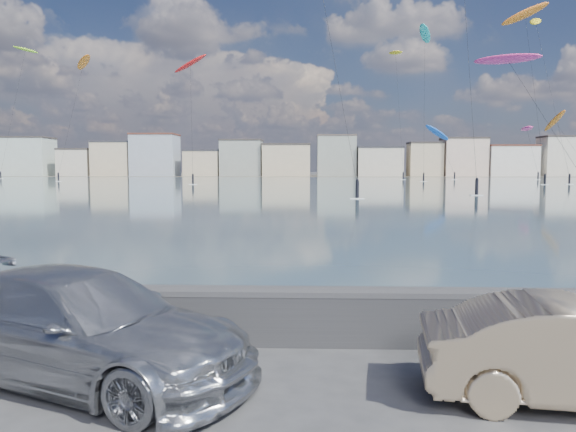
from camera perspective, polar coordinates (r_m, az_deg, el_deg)
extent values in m
plane|color=#333335|center=(7.84, -8.86, -18.87)|extent=(700.00, 700.00, 0.00)
cube|color=#324C57|center=(98.60, 1.24, 3.16)|extent=(500.00, 177.00, 0.00)
cube|color=#4C473D|center=(207.07, 1.67, 4.12)|extent=(500.00, 60.00, 0.00)
cube|color=#28282B|center=(10.20, -5.98, -10.46)|extent=(400.00, 0.35, 0.90)
cylinder|color=#28282B|center=(10.09, -6.01, -8.00)|extent=(400.00, 0.36, 0.36)
cube|color=#B7C6BC|center=(216.47, -24.95, 5.42)|extent=(16.00, 12.00, 13.00)
cube|color=#383330|center=(216.68, -25.02, 7.21)|extent=(16.32, 12.24, 0.60)
cube|color=beige|center=(209.11, -20.64, 5.04)|extent=(11.00, 10.00, 9.00)
cube|color=#383330|center=(209.20, -20.68, 6.36)|extent=(11.22, 10.20, 0.60)
cube|color=beige|center=(204.48, -17.27, 5.50)|extent=(13.00, 11.00, 11.50)
cube|color=#2D2D33|center=(204.65, -17.32, 7.19)|extent=(13.26, 11.22, 0.60)
cube|color=#9EA8B7|center=(200.19, -13.34, 5.96)|extent=(15.00, 12.00, 14.00)
cube|color=#562D23|center=(200.46, -13.38, 8.05)|extent=(15.30, 12.24, 0.60)
cube|color=beige|center=(196.44, -8.66, 5.26)|extent=(12.00, 10.00, 8.50)
cube|color=#2D2D33|center=(196.52, -8.68, 6.58)|extent=(12.24, 10.20, 0.60)
cube|color=gray|center=(194.41, -4.73, 5.82)|extent=(14.00, 11.00, 12.00)
cube|color=#383330|center=(194.60, -4.75, 7.67)|extent=(14.28, 11.22, 0.60)
cube|color=beige|center=(193.19, -0.14, 5.62)|extent=(16.00, 13.00, 10.50)
cube|color=#383330|center=(193.33, -0.14, 7.26)|extent=(16.32, 13.26, 0.60)
cube|color=gray|center=(193.31, 4.93, 6.04)|extent=(13.00, 10.00, 13.50)
cube|color=#4C423D|center=(193.57, 4.95, 8.13)|extent=(13.26, 10.20, 0.60)
cube|color=beige|center=(194.54, 9.21, 5.40)|extent=(15.00, 12.00, 9.50)
cube|color=#2D2D33|center=(194.65, 9.23, 6.89)|extent=(15.30, 12.24, 0.60)
cube|color=beige|center=(197.07, 13.71, 5.53)|extent=(11.00, 9.00, 11.00)
cube|color=#383330|center=(197.23, 13.75, 7.22)|extent=(11.22, 9.18, 0.60)
cube|color=beige|center=(200.10, 17.38, 5.65)|extent=(14.00, 11.00, 12.50)
cube|color=#383330|center=(200.31, 17.43, 7.53)|extent=(14.28, 11.22, 0.60)
cube|color=white|center=(204.71, 21.58, 5.16)|extent=(16.00, 12.00, 10.00)
cube|color=#562D23|center=(204.82, 21.63, 6.64)|extent=(16.32, 12.24, 0.60)
cube|color=beige|center=(210.79, 25.84, 5.41)|extent=(12.00, 10.00, 13.00)
cube|color=#383330|center=(211.01, 25.91, 7.25)|extent=(12.24, 10.20, 0.60)
imported|color=#ACAEB4|center=(9.01, -20.44, -10.46)|extent=(6.04, 4.22, 1.62)
ellipsoid|color=yellow|center=(130.52, 23.84, 17.64)|extent=(5.05, 7.72, 3.58)
cube|color=white|center=(114.41, 26.66, 2.91)|extent=(1.40, 0.42, 0.08)
cylinder|color=black|center=(114.39, 26.68, 3.36)|extent=(0.36, 0.36, 1.70)
sphere|color=black|center=(114.38, 26.70, 3.81)|extent=(0.28, 0.28, 0.28)
cylinder|color=black|center=(121.49, 25.20, 11.06)|extent=(1.57, 14.54, 31.36)
ellipsoid|color=red|center=(119.24, -9.90, 15.01)|extent=(8.61, 6.46, 4.46)
cube|color=white|center=(102.80, -9.63, 3.19)|extent=(1.40, 0.42, 0.08)
cylinder|color=black|center=(102.78, -9.64, 3.69)|extent=(0.36, 0.36, 1.70)
sphere|color=black|center=(102.76, -9.65, 4.19)|extent=(0.28, 0.28, 0.28)
cylinder|color=black|center=(110.48, -9.78, 9.86)|extent=(3.18, 14.33, 22.76)
ellipsoid|color=orange|center=(118.63, 22.94, 18.39)|extent=(9.16, 3.75, 5.27)
cube|color=white|center=(110.36, 24.62, 2.93)|extent=(1.40, 0.42, 0.08)
cylinder|color=black|center=(110.34, 24.63, 3.39)|extent=(0.36, 0.36, 1.70)
sphere|color=black|center=(110.32, 24.65, 3.86)|extent=(0.28, 0.28, 0.28)
cylinder|color=black|center=(113.52, 23.78, 11.25)|extent=(2.29, 6.19, 30.12)
ellipsoid|color=#E5338C|center=(78.48, 21.35, 14.64)|extent=(8.36, 7.13, 1.55)
cylinder|color=black|center=(71.25, 24.48, 9.27)|extent=(3.54, 14.77, 15.48)
ellipsoid|color=orange|center=(144.83, -20.05, 14.46)|extent=(7.34, 9.55, 3.65)
cube|color=white|center=(132.98, -22.28, 3.28)|extent=(1.40, 0.42, 0.08)
cylinder|color=black|center=(132.96, -22.29, 3.67)|extent=(0.36, 0.36, 1.70)
sphere|color=black|center=(132.95, -22.31, 4.06)|extent=(0.28, 0.28, 0.28)
cylinder|color=black|center=(138.27, -21.14, 9.37)|extent=(1.88, 11.46, 26.44)
cube|color=white|center=(65.78, 18.60, 2.02)|extent=(1.40, 0.42, 0.08)
cylinder|color=black|center=(65.75, 18.62, 2.81)|extent=(0.36, 0.36, 1.70)
sphere|color=black|center=(65.72, 18.64, 3.59)|extent=(0.28, 0.28, 0.28)
cylinder|color=black|center=(70.69, 17.91, 14.32)|extent=(0.14, 8.38, 27.23)
ellipsoid|color=blue|center=(158.00, 14.90, 8.19)|extent=(8.31, 5.67, 5.08)
cube|color=white|center=(145.85, 16.55, 3.57)|extent=(1.40, 0.42, 0.08)
cylinder|color=black|center=(145.84, 16.56, 3.92)|extent=(0.36, 0.36, 1.70)
sphere|color=black|center=(145.83, 16.57, 4.27)|extent=(0.28, 0.28, 0.28)
cylinder|color=black|center=(151.80, 15.70, 6.21)|extent=(1.75, 12.69, 11.15)
ellipsoid|color=#8CD826|center=(182.84, -25.12, 15.06)|extent=(7.62, 2.33, 2.68)
cube|color=white|center=(170.54, -27.15, 3.40)|extent=(1.40, 0.42, 0.08)
cylinder|color=black|center=(170.53, -27.16, 3.70)|extent=(0.36, 0.36, 1.70)
sphere|color=black|center=(170.52, -27.17, 4.01)|extent=(0.28, 0.28, 0.28)
cylinder|color=black|center=(175.81, -26.12, 9.64)|extent=(2.36, 11.74, 35.28)
cube|color=white|center=(56.16, 7.04, 1.78)|extent=(1.40, 0.42, 0.08)
cylinder|color=black|center=(56.12, 7.05, 2.70)|extent=(0.36, 0.36, 1.70)
sphere|color=black|center=(56.09, 7.06, 3.62)|extent=(0.28, 0.28, 0.28)
cylinder|color=black|center=(63.57, 4.86, 14.80)|extent=(3.87, 13.46, 25.44)
ellipsoid|color=#E5338C|center=(164.16, 23.10, 8.18)|extent=(5.05, 10.37, 1.62)
cube|color=white|center=(152.11, 24.05, 3.39)|extent=(1.40, 0.42, 0.08)
cylinder|color=black|center=(152.10, 24.06, 3.73)|extent=(0.36, 0.36, 1.70)
sphere|color=black|center=(152.09, 24.08, 4.07)|extent=(0.28, 0.28, 0.28)
cylinder|color=black|center=(158.01, 23.57, 6.10)|extent=(1.45, 12.10, 12.12)
ellipsoid|color=yellow|center=(156.78, 10.86, 15.99)|extent=(3.94, 8.41, 2.07)
cube|color=white|center=(142.86, 11.62, 3.65)|extent=(1.40, 0.42, 0.08)
cylinder|color=black|center=(142.84, 11.62, 4.01)|extent=(0.36, 0.36, 1.70)
sphere|color=black|center=(142.83, 11.63, 4.37)|extent=(0.28, 0.28, 0.28)
cylinder|color=black|center=(149.01, 11.23, 10.34)|extent=(0.74, 11.32, 32.00)
ellipsoid|color=#19BFBF|center=(143.69, 13.74, 17.56)|extent=(5.27, 9.52, 4.28)
cube|color=white|center=(125.86, 13.60, 3.44)|extent=(1.40, 0.42, 0.08)
cylinder|color=black|center=(125.84, 13.61, 3.85)|extent=(0.36, 0.36, 1.70)
sphere|color=black|center=(125.82, 13.62, 4.26)|extent=(0.28, 0.28, 0.28)
cylinder|color=black|center=(133.83, 13.68, 11.23)|extent=(2.52, 14.18, 33.47)
ellipsoid|color=orange|center=(139.80, 25.46, 8.73)|extent=(3.30, 8.71, 5.52)
cylinder|color=black|center=(134.84, 26.96, 6.25)|extent=(3.16, 11.59, 12.16)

